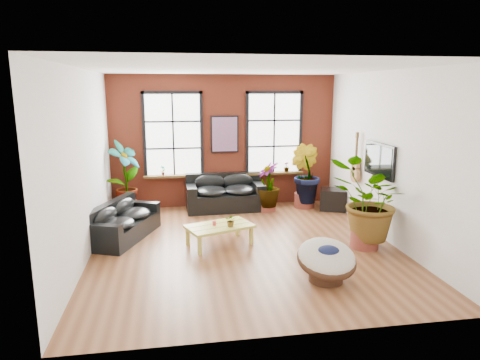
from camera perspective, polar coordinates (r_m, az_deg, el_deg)
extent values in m
cube|color=brown|center=(8.77, 0.63, -8.89)|extent=(6.00, 6.50, 0.02)
cube|color=white|center=(8.20, 0.68, 14.74)|extent=(6.00, 6.50, 0.02)
cube|color=#4D1B12|center=(11.50, -2.10, 5.16)|extent=(6.00, 0.02, 3.50)
cube|color=silver|center=(5.20, 6.75, -3.35)|extent=(6.00, 0.02, 3.50)
cube|color=silver|center=(8.35, -20.17, 1.83)|extent=(0.02, 6.50, 3.50)
cube|color=silver|center=(9.30, 19.28, 2.86)|extent=(0.02, 6.50, 3.50)
cube|color=white|center=(11.34, -8.90, 5.95)|extent=(1.40, 0.02, 2.10)
cube|color=#412D11|center=(11.43, -8.72, 0.52)|extent=(1.60, 0.22, 0.06)
cube|color=white|center=(11.66, 4.56, 6.22)|extent=(1.40, 0.02, 2.10)
cube|color=#412D11|center=(11.75, 4.56, 0.94)|extent=(1.60, 0.22, 0.06)
cube|color=black|center=(11.31, -2.02, -2.81)|extent=(2.03, 1.03, 0.46)
cube|color=black|center=(11.56, -2.31, -0.13)|extent=(2.02, 0.29, 0.47)
cube|color=black|center=(11.14, -6.55, -1.27)|extent=(0.26, 0.98, 0.24)
cube|color=black|center=(11.39, 2.38, -0.91)|extent=(0.26, 0.98, 0.24)
ellipsoid|color=black|center=(11.14, -3.94, -1.50)|extent=(0.86, 0.84, 0.26)
ellipsoid|color=black|center=(11.38, -4.11, -0.35)|extent=(0.85, 0.28, 0.45)
ellipsoid|color=black|center=(11.25, -0.06, -1.34)|extent=(0.86, 0.84, 0.26)
ellipsoid|color=black|center=(11.48, -0.31, -0.20)|extent=(0.85, 0.28, 0.45)
cube|color=black|center=(9.50, -15.15, -6.39)|extent=(1.49, 2.11, 0.38)
cube|color=black|center=(9.53, -16.91, -4.01)|extent=(0.92, 1.87, 0.39)
cube|color=black|center=(8.69, -17.97, -6.28)|extent=(0.83, 0.49, 0.20)
cube|color=black|center=(10.15, -12.93, -3.38)|extent=(0.83, 0.49, 0.20)
ellipsoid|color=black|center=(9.08, -16.13, -5.68)|extent=(0.95, 1.04, 0.22)
ellipsoid|color=black|center=(9.16, -17.47, -4.70)|extent=(0.52, 0.87, 0.37)
ellipsoid|color=black|center=(9.73, -13.93, -4.38)|extent=(0.95, 1.04, 0.22)
ellipsoid|color=black|center=(9.80, -15.19, -3.48)|extent=(0.52, 0.87, 0.37)
cube|color=gold|center=(8.74, -2.76, -6.20)|extent=(1.48, 1.15, 0.06)
cube|color=#412D11|center=(8.62, -2.39, -6.25)|extent=(1.22, 0.46, 0.00)
cube|color=#412D11|center=(8.83, -3.12, -5.80)|extent=(1.22, 0.46, 0.00)
cube|color=gold|center=(8.32, -5.40, -8.72)|extent=(0.08, 0.08, 0.36)
cube|color=gold|center=(8.82, 1.52, -7.45)|extent=(0.08, 0.08, 0.36)
cube|color=gold|center=(8.84, -6.99, -7.50)|extent=(0.08, 0.08, 0.36)
cube|color=gold|center=(9.31, -0.38, -6.39)|extent=(0.08, 0.08, 0.36)
cylinder|color=#DD3742|center=(8.72, -3.45, -5.77)|extent=(0.10, 0.10, 0.08)
cylinder|color=#3E2416|center=(7.39, 11.38, -12.24)|extent=(0.58, 0.58, 0.23)
torus|color=#3E2416|center=(7.29, 11.46, -10.35)|extent=(1.00, 1.00, 0.44)
ellipsoid|color=beige|center=(7.27, 11.48, -9.94)|extent=(0.96, 1.02, 0.60)
ellipsoid|color=#13193B|center=(7.19, 11.66, -9.24)|extent=(0.38, 0.31, 0.17)
cube|color=black|center=(11.41, -2.07, 6.12)|extent=(0.74, 0.04, 0.98)
cube|color=#0C7F8C|center=(11.38, -2.05, 6.10)|extent=(0.66, 0.02, 0.90)
cube|color=black|center=(9.55, 18.08, 2.56)|extent=(0.06, 1.25, 0.72)
cube|color=black|center=(9.53, 17.89, 2.56)|extent=(0.01, 1.15, 0.62)
cylinder|color=#B27F4C|center=(10.55, 15.09, 0.72)|extent=(0.09, 0.38, 0.38)
cylinder|color=#B27F4C|center=(10.50, 15.16, 2.05)|extent=(0.09, 0.30, 0.30)
cylinder|color=black|center=(10.54, 15.06, 0.72)|extent=(0.09, 0.11, 0.11)
cube|color=#412D11|center=(10.45, 15.27, 4.05)|extent=(0.04, 0.05, 0.55)
cube|color=#412D11|center=(10.41, 15.37, 5.80)|extent=(0.06, 0.06, 0.14)
cube|color=black|center=(11.53, 12.31, -2.54)|extent=(0.82, 0.76, 0.56)
cylinder|color=brown|center=(11.25, -14.69, -3.57)|extent=(0.54, 0.54, 0.35)
cylinder|color=brown|center=(11.65, 8.59, -2.66)|extent=(0.56, 0.56, 0.39)
cylinder|color=brown|center=(9.00, 16.24, -7.38)|extent=(0.61, 0.61, 0.41)
cylinder|color=brown|center=(11.21, 3.57, -3.27)|extent=(0.50, 0.50, 0.34)
imported|color=#204612|center=(11.04, -15.06, 0.65)|extent=(1.04, 1.11, 1.75)
imported|color=#204612|center=(11.48, 8.63, 0.84)|extent=(1.00, 1.07, 1.55)
imported|color=#204612|center=(8.76, 16.82, -2.73)|extent=(1.70, 1.56, 1.61)
imported|color=#204612|center=(11.04, 3.75, -0.60)|extent=(0.74, 0.74, 1.15)
imported|color=#204612|center=(8.59, -1.21, -5.42)|extent=(0.29, 0.27, 0.26)
imported|color=#204612|center=(11.40, -10.25, 1.28)|extent=(0.17, 0.17, 0.27)
imported|color=#204612|center=(11.81, 6.22, 1.77)|extent=(0.19, 0.19, 0.27)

